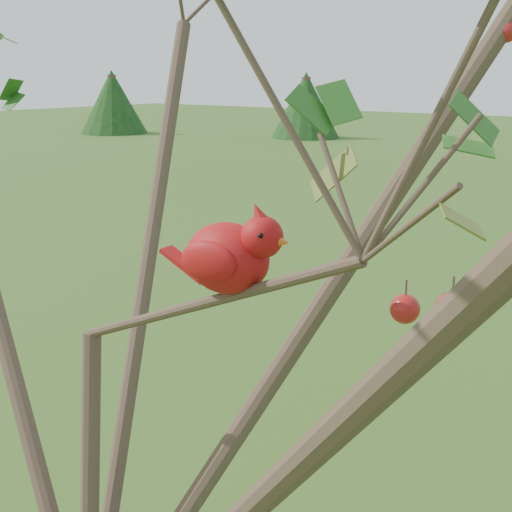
{
  "coord_description": "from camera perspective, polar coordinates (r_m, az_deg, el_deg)",
  "views": [
    {
      "loc": [
        0.97,
        -0.72,
        2.43
      ],
      "look_at": [
        0.36,
        0.08,
        2.17
      ],
      "focal_mm": 50.0,
      "sensor_mm": 36.0,
      "label": 1
    }
  ],
  "objects": [
    {
      "name": "cardinal",
      "position": [
        1.06,
        -1.97,
        0.08
      ],
      "size": [
        0.22,
        0.12,
        0.16
      ],
      "rotation": [
        0.0,
        0.0,
        0.11
      ],
      "color": "red",
      "rests_on": "ground"
    },
    {
      "name": "crabapple_tree",
      "position": [
        1.21,
        -15.66,
        -0.81
      ],
      "size": [
        2.35,
        2.05,
        2.95
      ],
      "color": "#402D22",
      "rests_on": "ground"
    }
  ]
}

